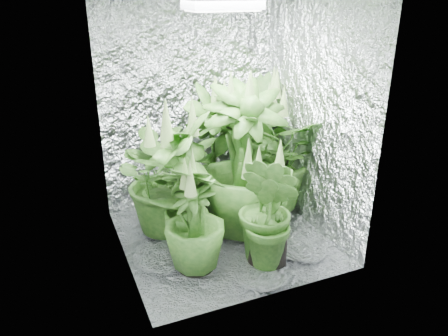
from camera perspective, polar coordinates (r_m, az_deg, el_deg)
ground at (r=3.68m, az=-0.16°, el=-9.06°), size 1.60×1.60×0.00m
walls at (r=3.27m, az=-0.17°, el=6.03°), size 1.62×1.62×2.00m
grow_lamp at (r=3.14m, az=-0.19°, el=20.64°), size 0.50×0.30×0.22m
plant_a at (r=3.60m, az=-7.56°, el=-1.23°), size 0.99×0.99×1.05m
plant_b at (r=3.98m, az=-1.53°, el=2.53°), size 0.80×0.80×1.22m
plant_c at (r=4.17m, az=4.80°, el=3.80°), size 0.83×0.83×1.29m
plant_d at (r=3.13m, az=-3.87°, el=-6.72°), size 0.63×0.63×0.90m
plant_e at (r=3.89m, az=6.42°, el=1.73°), size 1.29×1.29×1.18m
plant_f at (r=3.28m, az=-5.15°, el=-2.31°), size 0.76×0.76×1.20m
plant_g at (r=3.15m, az=5.88°, el=-5.90°), size 0.57×0.57×0.97m
plant_h at (r=3.51m, az=2.41°, el=0.75°), size 0.81×0.81×1.34m
circulation_fan at (r=4.34m, az=4.41°, el=-2.06°), size 0.12×0.27×0.31m
plant_label at (r=3.22m, az=7.02°, el=-8.07°), size 0.05×0.02×0.07m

